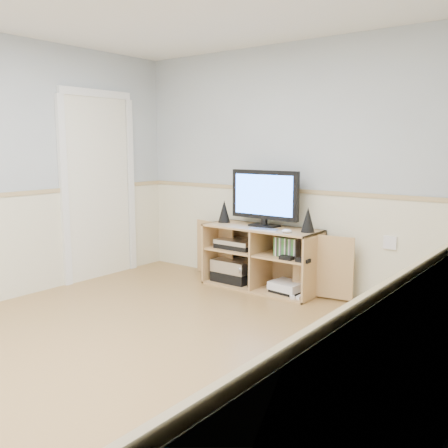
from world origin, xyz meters
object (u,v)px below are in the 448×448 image
Objects in this scene: media_cabinet at (264,256)px; keyboard at (264,229)px; monitor at (265,196)px; game_consoles at (287,287)px.

media_cabinet is 0.40m from keyboard.
monitor is 2.70× the size of keyboard.
keyboard is at bearing -58.31° from monitor.
media_cabinet is at bearing 167.98° from game_consoles.
monitor is at bearing 169.20° from game_consoles.
monitor is 0.95m from game_consoles.
monitor is at bearing -90.00° from media_cabinet.
keyboard is (0.12, -0.19, -0.31)m from monitor.
media_cabinet is 6.67× the size of keyboard.
media_cabinet is 0.42m from game_consoles.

